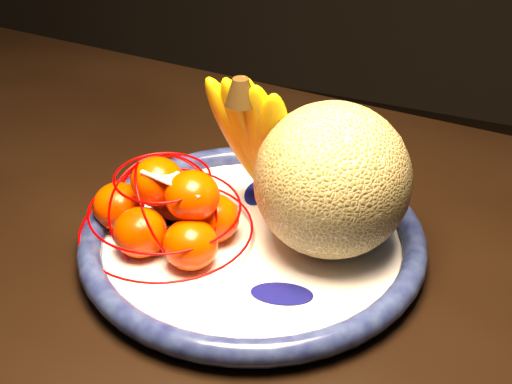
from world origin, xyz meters
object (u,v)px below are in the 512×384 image
at_px(mandarin_bag, 168,211).
at_px(banana_bunch, 258,135).
at_px(dining_table, 139,314).
at_px(cantaloupe, 332,180).
at_px(fruit_bowl, 252,239).

bearing_deg(mandarin_bag, banana_bunch, 54.88).
xyz_separation_m(dining_table, cantaloupe, (0.20, 0.09, 0.18)).
bearing_deg(cantaloupe, mandarin_bag, -160.51).
xyz_separation_m(fruit_bowl, cantaloupe, (0.08, 0.02, 0.08)).
distance_m(dining_table, banana_bunch, 0.25).
height_order(banana_bunch, mandarin_bag, banana_bunch).
bearing_deg(fruit_bowl, mandarin_bag, -158.10).
relative_size(dining_table, fruit_bowl, 4.40).
xyz_separation_m(fruit_bowl, banana_bunch, (-0.02, 0.06, 0.10)).
distance_m(cantaloupe, mandarin_bag, 0.18).
relative_size(fruit_bowl, banana_bunch, 1.98).
relative_size(cantaloupe, mandarin_bag, 0.65).
relative_size(fruit_bowl, mandarin_bag, 1.50).
distance_m(banana_bunch, mandarin_bag, 0.13).
height_order(dining_table, banana_bunch, banana_bunch).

